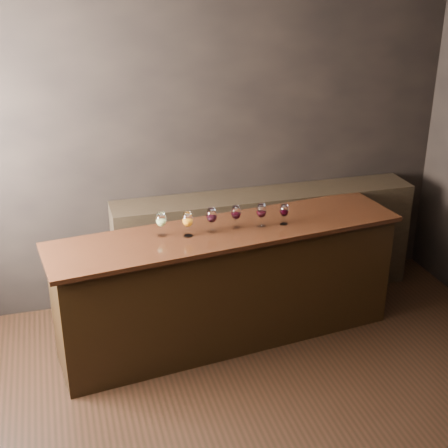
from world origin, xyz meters
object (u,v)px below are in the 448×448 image
object	(u,v)px
glass_red_c	(261,211)
glass_white	(161,220)
glass_red_a	(212,216)
glass_red_d	(284,211)
bar_counter	(228,287)
glass_amber	(188,220)
back_bar_shelf	(265,244)
glass_red_b	(236,213)

from	to	relation	value
glass_red_c	glass_white	bearing A→B (deg)	176.96
glass_red_a	glass_red_d	bearing A→B (deg)	-1.31
glass_red_d	bar_counter	bearing A→B (deg)	177.44
glass_red_c	glass_amber	bearing A→B (deg)	-178.02
back_bar_shelf	glass_amber	distance (m)	1.29
bar_counter	glass_red_d	bearing A→B (deg)	-9.66
glass_white	glass_amber	size ratio (longest dim) A/B	0.97
back_bar_shelf	glass_red_c	world-z (taller)	glass_red_c
glass_red_d	back_bar_shelf	bearing A→B (deg)	82.39
bar_counter	glass_red_b	bearing A→B (deg)	1.67
glass_red_c	glass_red_a	bearing A→B (deg)	178.99
back_bar_shelf	glass_red_b	world-z (taller)	glass_red_b
glass_red_c	glass_red_d	world-z (taller)	glass_red_c
glass_white	glass_amber	bearing A→B (deg)	-18.04
bar_counter	glass_red_a	world-z (taller)	glass_red_a
glass_red_b	back_bar_shelf	bearing A→B (deg)	53.62
glass_white	glass_red_d	distance (m)	0.99
glass_amber	glass_red_c	world-z (taller)	glass_amber
glass_amber	glass_red_c	distance (m)	0.60
back_bar_shelf	glass_white	xyz separation A→B (m)	(-1.08, -0.64, 0.63)
glass_white	glass_red_b	distance (m)	0.59
glass_white	glass_red_d	world-z (taller)	glass_white
glass_amber	glass_red_d	distance (m)	0.79
glass_red_a	glass_red_d	world-z (taller)	glass_red_a
glass_red_a	glass_red_c	xyz separation A→B (m)	(0.40, -0.01, -0.00)
glass_red_b	glass_red_c	distance (m)	0.20
bar_counter	glass_white	world-z (taller)	glass_white
glass_amber	glass_red_d	size ratio (longest dim) A/B	1.16
glass_amber	glass_red_a	world-z (taller)	same
bar_counter	glass_red_b	size ratio (longest dim) A/B	14.80
glass_red_c	glass_red_d	bearing A→B (deg)	-1.94
glass_amber	glass_red_c	xyz separation A→B (m)	(0.60, 0.02, -0.00)
back_bar_shelf	glass_red_a	world-z (taller)	glass_red_a
bar_counter	back_bar_shelf	world-z (taller)	back_bar_shelf
bar_counter	glass_red_c	bearing A→B (deg)	-10.10
back_bar_shelf	glass_red_a	distance (m)	1.15
bar_counter	glass_amber	size ratio (longest dim) A/B	14.08
glass_red_c	glass_red_d	xyz separation A→B (m)	(0.19, -0.01, -0.01)
back_bar_shelf	glass_white	world-z (taller)	glass_white
glass_white	glass_red_b	size ratio (longest dim) A/B	1.02
glass_amber	glass_white	bearing A→B (deg)	161.96
glass_amber	glass_red_d	bearing A→B (deg)	1.04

